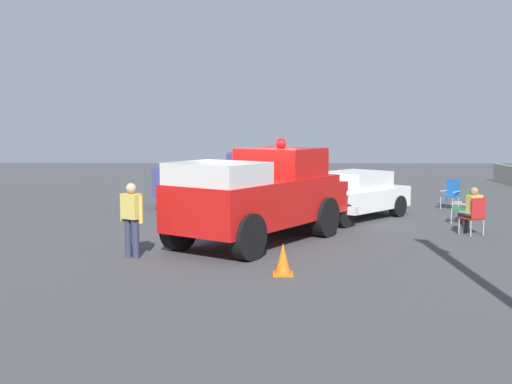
{
  "coord_description": "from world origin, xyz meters",
  "views": [
    {
      "loc": [
        16.16,
        0.54,
        3.05
      ],
      "look_at": [
        0.31,
        0.25,
        1.28
      ],
      "focal_mm": 45.2,
      "sensor_mm": 36.0,
      "label": 1
    }
  ],
  "objects": [
    {
      "name": "parked_pickup",
      "position": [
        -6.34,
        -1.04,
        0.99
      ],
      "size": [
        2.22,
        4.88,
        1.9
      ],
      "color": "black",
      "rests_on": "ground"
    },
    {
      "name": "spectator_seated",
      "position": [
        -0.97,
        5.98,
        0.7
      ],
      "size": [
        0.64,
        0.57,
        1.29
      ],
      "color": "#383842",
      "rests_on": "ground"
    },
    {
      "name": "ground_plane",
      "position": [
        0.0,
        0.0,
        0.0
      ],
      "size": [
        60.0,
        60.0,
        0.0
      ],
      "primitive_type": "plane",
      "color": "#424244"
    },
    {
      "name": "lawn_chair_near_truck",
      "position": [
        -0.85,
        6.04,
        0.59
      ],
      "size": [
        0.66,
        0.66,
        1.02
      ],
      "color": "#B7BABF",
      "rests_on": "ground"
    },
    {
      "name": "spectator_standing",
      "position": [
        2.09,
        -2.48,
        0.96
      ],
      "size": [
        0.43,
        0.61,
        1.68
      ],
      "color": "#2D334C",
      "rests_on": "ground"
    },
    {
      "name": "vintage_fire_truck",
      "position": [
        0.12,
        0.38,
        1.2
      ],
      "size": [
        6.16,
        5.1,
        2.59
      ],
      "color": "black",
      "rests_on": "ground"
    },
    {
      "name": "lawn_chair_by_car",
      "position": [
        -2.81,
        6.37,
        0.59
      ],
      "size": [
        0.65,
        0.66,
        1.02
      ],
      "color": "#B7BABF",
      "rests_on": "ground"
    },
    {
      "name": "classic_hot_rod",
      "position": [
        -3.67,
        3.07,
        0.75
      ],
      "size": [
        4.47,
        4.31,
        1.46
      ],
      "color": "black",
      "rests_on": "ground"
    },
    {
      "name": "traffic_cone",
      "position": [
        3.64,
        0.85,
        0.31
      ],
      "size": [
        0.4,
        0.4,
        0.64
      ],
      "color": "orange",
      "rests_on": "ground"
    },
    {
      "name": "lawn_chair_spare",
      "position": [
        -6.12,
        6.91,
        0.59
      ],
      "size": [
        0.69,
        0.69,
        1.02
      ],
      "color": "#B7BABF",
      "rests_on": "ground"
    }
  ]
}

